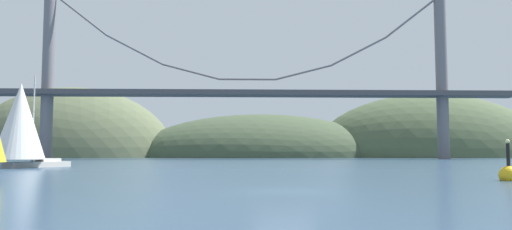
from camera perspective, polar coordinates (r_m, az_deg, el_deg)
ground_plane at (r=20.82m, az=3.34°, el=-8.91°), size 360.00×360.00×0.00m
headland_center at (r=155.83m, az=0.59°, el=-5.00°), size 82.48×44.00×27.52m
headland_right at (r=167.53m, az=19.80°, el=-4.70°), size 77.16×44.00×41.26m
headland_left at (r=164.48m, az=-20.86°, el=-4.68°), size 64.64×44.00×44.51m
suspension_bridge at (r=116.78m, az=-1.00°, el=3.48°), size 130.97×6.00×40.45m
sailboat_white_mainsail at (r=56.62m, az=-25.92°, el=-0.84°), size 7.15×9.41×9.97m
channel_buoy at (r=31.70m, az=27.59°, el=-6.20°), size 1.10×1.10×2.64m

